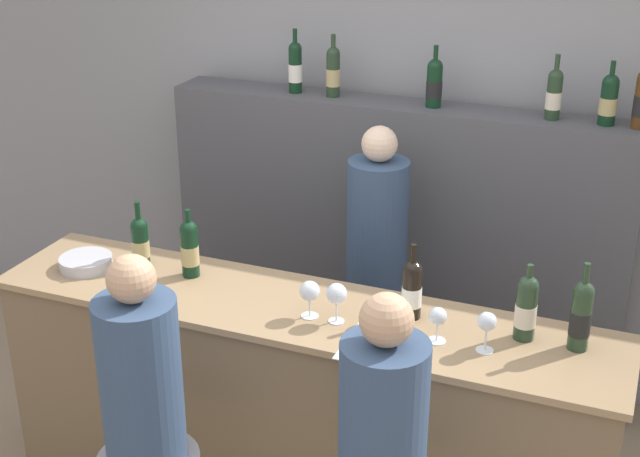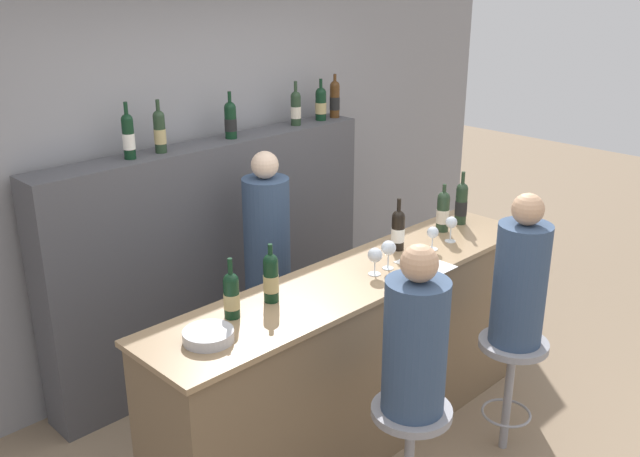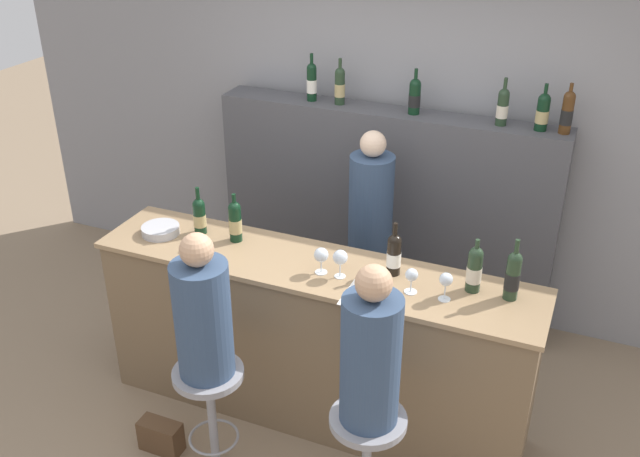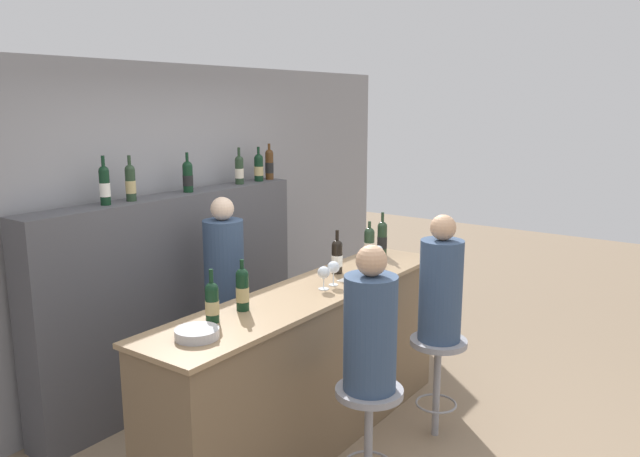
% 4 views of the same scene
% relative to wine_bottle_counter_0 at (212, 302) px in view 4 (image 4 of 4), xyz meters
% --- Properties ---
extents(ground_plane, '(16.00, 16.00, 0.00)m').
position_rel_wine_bottle_counter_0_xyz_m(ground_plane, '(0.80, -0.35, -1.21)').
color(ground_plane, '#8C755B').
extents(wall_back, '(6.40, 0.05, 2.60)m').
position_rel_wine_bottle_counter_0_xyz_m(wall_back, '(0.80, 1.45, 0.09)').
color(wall_back, gray).
rests_on(wall_back, ground_plane).
extents(bar_counter, '(2.65, 0.56, 1.09)m').
position_rel_wine_bottle_counter_0_xyz_m(bar_counter, '(0.80, -0.09, -0.66)').
color(bar_counter, brown).
rests_on(bar_counter, ground_plane).
extents(back_bar_cabinet, '(2.48, 0.28, 1.61)m').
position_rel_wine_bottle_counter_0_xyz_m(back_bar_cabinet, '(0.80, 1.23, -0.40)').
color(back_bar_cabinet, '#4C4C51').
rests_on(back_bar_cabinet, ground_plane).
extents(wine_bottle_counter_0, '(0.08, 0.08, 0.31)m').
position_rel_wine_bottle_counter_0_xyz_m(wine_bottle_counter_0, '(0.00, 0.00, 0.00)').
color(wine_bottle_counter_0, black).
rests_on(wine_bottle_counter_0, bar_counter).
extents(wine_bottle_counter_1, '(0.08, 0.08, 0.31)m').
position_rel_wine_bottle_counter_0_xyz_m(wine_bottle_counter_1, '(0.25, -0.00, 0.01)').
color(wine_bottle_counter_1, black).
rests_on(wine_bottle_counter_1, bar_counter).
extents(wine_bottle_counter_2, '(0.08, 0.08, 0.32)m').
position_rel_wine_bottle_counter_0_xyz_m(wine_bottle_counter_2, '(1.25, 0.00, 0.01)').
color(wine_bottle_counter_2, black).
rests_on(wine_bottle_counter_2, bar_counter).
extents(wine_bottle_counter_3, '(0.08, 0.08, 0.31)m').
position_rel_wine_bottle_counter_0_xyz_m(wine_bottle_counter_3, '(1.70, -0.00, 0.01)').
color(wine_bottle_counter_3, '#233823').
rests_on(wine_bottle_counter_3, bar_counter).
extents(wine_bottle_counter_4, '(0.08, 0.08, 0.35)m').
position_rel_wine_bottle_counter_0_xyz_m(wine_bottle_counter_4, '(1.90, 0.00, 0.02)').
color(wine_bottle_counter_4, '#233823').
rests_on(wine_bottle_counter_4, bar_counter).
extents(wine_bottle_backbar_0, '(0.07, 0.07, 0.34)m').
position_rel_wine_bottle_counter_0_xyz_m(wine_bottle_backbar_0, '(0.22, 1.23, 0.54)').
color(wine_bottle_backbar_0, black).
rests_on(wine_bottle_backbar_0, back_bar_cabinet).
extents(wine_bottle_backbar_1, '(0.07, 0.07, 0.33)m').
position_rel_wine_bottle_counter_0_xyz_m(wine_bottle_backbar_1, '(0.44, 1.23, 0.53)').
color(wine_bottle_backbar_1, '#233823').
rests_on(wine_bottle_backbar_1, back_bar_cabinet).
extents(wine_bottle_backbar_2, '(0.08, 0.08, 0.31)m').
position_rel_wine_bottle_counter_0_xyz_m(wine_bottle_backbar_2, '(0.98, 1.23, 0.52)').
color(wine_bottle_backbar_2, black).
rests_on(wine_bottle_backbar_2, back_bar_cabinet).
extents(wine_bottle_backbar_3, '(0.07, 0.07, 0.31)m').
position_rel_wine_bottle_counter_0_xyz_m(wine_bottle_backbar_3, '(1.57, 1.23, 0.53)').
color(wine_bottle_backbar_3, '#233823').
rests_on(wine_bottle_backbar_3, back_bar_cabinet).
extents(wine_bottle_backbar_4, '(0.08, 0.08, 0.30)m').
position_rel_wine_bottle_counter_0_xyz_m(wine_bottle_backbar_4, '(1.82, 1.23, 0.52)').
color(wine_bottle_backbar_4, black).
rests_on(wine_bottle_backbar_4, back_bar_cabinet).
extents(wine_bottle_backbar_5, '(0.08, 0.08, 0.32)m').
position_rel_wine_bottle_counter_0_xyz_m(wine_bottle_backbar_5, '(1.97, 1.23, 0.54)').
color(wine_bottle_backbar_5, '#4C2D14').
rests_on(wine_bottle_backbar_5, back_bar_cabinet).
extents(wine_glass_0, '(0.08, 0.08, 0.16)m').
position_rel_wine_bottle_counter_0_xyz_m(wine_glass_0, '(0.87, -0.15, -0.01)').
color(wine_glass_0, silver).
rests_on(wine_glass_0, bar_counter).
extents(wine_glass_1, '(0.08, 0.08, 0.17)m').
position_rel_wine_bottle_counter_0_xyz_m(wine_glass_1, '(0.99, -0.15, 0.00)').
color(wine_glass_1, silver).
rests_on(wine_glass_1, bar_counter).
extents(wine_glass_2, '(0.07, 0.07, 0.14)m').
position_rel_wine_bottle_counter_0_xyz_m(wine_glass_2, '(1.40, -0.15, -0.02)').
color(wine_glass_2, silver).
rests_on(wine_glass_2, bar_counter).
extents(wine_glass_3, '(0.07, 0.07, 0.16)m').
position_rel_wine_bottle_counter_0_xyz_m(wine_glass_3, '(1.58, -0.15, -0.00)').
color(wine_glass_3, silver).
rests_on(wine_glass_3, bar_counter).
extents(metal_bowl, '(0.23, 0.23, 0.05)m').
position_rel_wine_bottle_counter_0_xyz_m(metal_bowl, '(-0.22, -0.11, -0.09)').
color(metal_bowl, '#B7B7BC').
rests_on(metal_bowl, bar_counter).
extents(tasting_menu, '(0.21, 0.30, 0.00)m').
position_rel_wine_bottle_counter_0_xyz_m(tasting_menu, '(1.18, -0.27, -0.12)').
color(tasting_menu, white).
rests_on(tasting_menu, bar_counter).
extents(bar_stool_left, '(0.39, 0.39, 0.71)m').
position_rel_wine_bottle_counter_0_xyz_m(bar_stool_left, '(0.47, -0.75, -0.65)').
color(bar_stool_left, gray).
rests_on(bar_stool_left, ground_plane).
extents(guest_seated_left, '(0.30, 0.30, 0.83)m').
position_rel_wine_bottle_counter_0_xyz_m(guest_seated_left, '(0.47, -0.75, -0.13)').
color(guest_seated_left, '#334766').
rests_on(guest_seated_left, bar_stool_left).
extents(bar_stool_right, '(0.39, 0.39, 0.71)m').
position_rel_wine_bottle_counter_0_xyz_m(bar_stool_right, '(1.38, -0.75, -0.65)').
color(bar_stool_right, gray).
rests_on(bar_stool_right, ground_plane).
extents(guest_seated_right, '(0.29, 0.29, 0.87)m').
position_rel_wine_bottle_counter_0_xyz_m(guest_seated_right, '(1.38, -0.75, -0.11)').
color(guest_seated_right, '#334766').
rests_on(guest_seated_right, bar_stool_right).
extents(bartender, '(0.30, 0.30, 1.63)m').
position_rel_wine_bottle_counter_0_xyz_m(bartender, '(0.86, 0.75, -0.45)').
color(bartender, '#334766').
rests_on(bartender, ground_plane).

